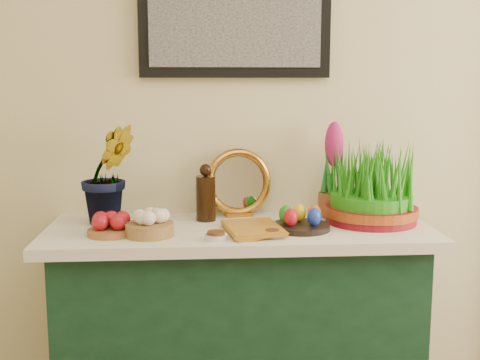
# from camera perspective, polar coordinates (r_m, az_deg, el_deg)

# --- Properties ---
(sideboard) EXTENTS (1.30, 0.45, 0.85)m
(sideboard) POSITION_cam_1_polar(r_m,az_deg,el_deg) (2.36, -0.09, -15.42)
(sideboard) COLOR #163E26
(sideboard) RESTS_ON ground
(tablecloth) EXTENTS (1.40, 0.55, 0.04)m
(tablecloth) POSITION_cam_1_polar(r_m,az_deg,el_deg) (2.22, -0.09, -4.90)
(tablecloth) COLOR white
(tablecloth) RESTS_ON sideboard
(hyacinth_green) EXTENTS (0.31, 0.29, 0.49)m
(hyacinth_green) POSITION_cam_1_polar(r_m,az_deg,el_deg) (2.27, -12.39, 2.06)
(hyacinth_green) COLOR #1D6F1E
(hyacinth_green) RESTS_ON tablecloth
(apple_bowl) EXTENTS (0.19, 0.19, 0.08)m
(apple_bowl) POSITION_cam_1_polar(r_m,az_deg,el_deg) (2.12, -12.21, -4.26)
(apple_bowl) COLOR #955C33
(apple_bowl) RESTS_ON tablecloth
(garlic_basket) EXTENTS (0.17, 0.17, 0.09)m
(garlic_basket) POSITION_cam_1_polar(r_m,az_deg,el_deg) (2.09, -8.58, -4.23)
(garlic_basket) COLOR #9F6E40
(garlic_basket) RESTS_ON tablecloth
(vinegar_cruet) EXTENTS (0.07, 0.07, 0.22)m
(vinegar_cruet) POSITION_cam_1_polar(r_m,az_deg,el_deg) (2.29, -3.26, -1.49)
(vinegar_cruet) COLOR black
(vinegar_cruet) RESTS_ON tablecloth
(mirror) EXTENTS (0.27, 0.11, 0.27)m
(mirror) POSITION_cam_1_polar(r_m,az_deg,el_deg) (2.37, -0.16, -0.31)
(mirror) COLOR #C07F2A
(mirror) RESTS_ON tablecloth
(book) EXTENTS (0.20, 0.27, 0.03)m
(book) POSITION_cam_1_polar(r_m,az_deg,el_deg) (2.10, -1.24, -4.69)
(book) COLOR #BE7D21
(book) RESTS_ON tablecloth
(spice_dish_left) EXTENTS (0.08, 0.08, 0.03)m
(spice_dish_left) POSITION_cam_1_polar(r_m,az_deg,el_deg) (2.02, -2.28, -5.32)
(spice_dish_left) COLOR silver
(spice_dish_left) RESTS_ON tablecloth
(spice_dish_right) EXTENTS (0.06, 0.06, 0.03)m
(spice_dish_right) POSITION_cam_1_polar(r_m,az_deg,el_deg) (2.06, 3.09, -5.09)
(spice_dish_right) COLOR silver
(spice_dish_right) RESTS_ON tablecloth
(egg_plate) EXTENTS (0.23, 0.23, 0.09)m
(egg_plate) POSITION_cam_1_polar(r_m,az_deg,el_deg) (2.17, 5.79, -3.91)
(egg_plate) COLOR black
(egg_plate) RESTS_ON tablecloth
(hyacinth_pink) EXTENTS (0.11, 0.11, 0.37)m
(hyacinth_pink) POSITION_cam_1_polar(r_m,az_deg,el_deg) (2.37, 8.84, 0.54)
(hyacinth_pink) COLOR brown
(hyacinth_pink) RESTS_ON tablecloth
(wheatgrass_sabzeh) EXTENTS (0.35, 0.35, 0.29)m
(wheatgrass_sabzeh) POSITION_cam_1_polar(r_m,az_deg,el_deg) (2.31, 12.36, -0.86)
(wheatgrass_sabzeh) COLOR maroon
(wheatgrass_sabzeh) RESTS_ON tablecloth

